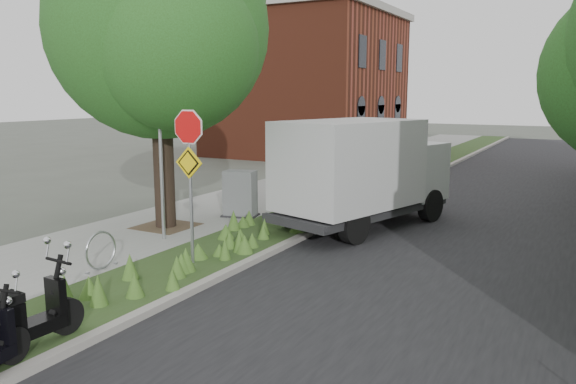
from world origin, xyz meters
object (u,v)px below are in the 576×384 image
object	(u,v)px
sign_assembly	(189,155)
box_truck	(362,168)
utility_cabinet	(240,194)
scooter_near	(11,326)

from	to	relation	value
sign_assembly	box_truck	world-z (taller)	sign_assembly
utility_cabinet	box_truck	bearing A→B (deg)	13.77
scooter_near	utility_cabinet	bearing A→B (deg)	103.81
sign_assembly	utility_cabinet	size ratio (longest dim) A/B	2.51
sign_assembly	utility_cabinet	distance (m)	4.75
sign_assembly	box_truck	bearing A→B (deg)	71.26
scooter_near	sign_assembly	bearing A→B (deg)	96.72
box_truck	sign_assembly	bearing A→B (deg)	-108.74
box_truck	utility_cabinet	xyz separation A→B (m)	(-3.28, -0.80, -0.85)
sign_assembly	scooter_near	bearing A→B (deg)	-83.28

